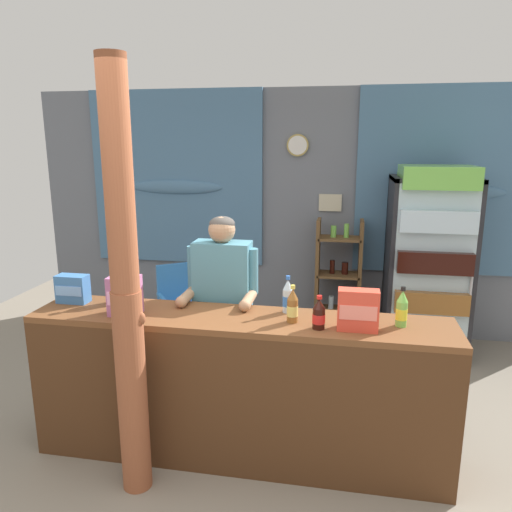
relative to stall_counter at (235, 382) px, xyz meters
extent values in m
plane|color=gray|center=(0.04, 0.75, -0.60)|extent=(7.67, 7.67, 0.00)
cube|color=slate|center=(0.04, 2.55, 0.72)|extent=(5.71, 0.12, 2.64)
cube|color=teal|center=(-1.23, 2.46, 1.09)|extent=(1.95, 0.04, 1.90)
ellipsoid|color=teal|center=(-1.23, 2.44, 1.00)|extent=(1.07, 0.10, 0.16)
cube|color=teal|center=(1.70, 2.46, 1.09)|extent=(1.90, 0.04, 1.90)
ellipsoid|color=teal|center=(1.70, 2.44, 1.00)|extent=(1.05, 0.10, 0.16)
cylinder|color=tan|center=(0.13, 2.47, 1.45)|extent=(0.23, 0.03, 0.23)
cylinder|color=white|center=(0.13, 2.46, 1.45)|extent=(0.20, 0.01, 0.20)
cube|color=beige|center=(0.49, 2.47, 0.86)|extent=(0.24, 0.02, 0.18)
cube|color=brown|center=(0.00, 0.10, 0.38)|extent=(2.72, 0.50, 0.04)
cube|color=#4E2E18|center=(0.00, -0.12, -0.12)|extent=(2.72, 0.04, 0.95)
cube|color=#4E2E18|center=(-1.32, 0.10, -0.12)|extent=(0.08, 0.45, 0.95)
cube|color=#4E2E18|center=(1.32, 0.10, -0.12)|extent=(0.08, 0.45, 0.95)
cylinder|color=#995133|center=(-0.56, -0.32, 0.04)|extent=(0.18, 0.18, 1.27)
cylinder|color=#995133|center=(-0.56, -0.32, 1.31)|extent=(0.16, 0.16, 1.27)
ellipsoid|color=#995133|center=(-0.48, -0.32, 0.51)|extent=(0.06, 0.05, 0.08)
cube|color=#232328|center=(1.46, 2.41, 0.29)|extent=(0.78, 0.04, 1.77)
cube|color=#232328|center=(1.09, 2.09, 0.29)|extent=(0.04, 0.68, 1.77)
cube|color=#232328|center=(1.84, 2.09, 0.29)|extent=(0.04, 0.68, 1.77)
cube|color=#232328|center=(1.46, 2.09, 1.15)|extent=(0.78, 0.68, 0.04)
cube|color=#232328|center=(1.46, 2.09, -0.56)|extent=(0.78, 0.68, 0.08)
cube|color=silver|center=(1.46, 1.76, 0.34)|extent=(0.72, 0.02, 1.61)
cylinder|color=#B7B7BC|center=(1.80, 1.73, 0.29)|extent=(0.02, 0.02, 0.40)
cube|color=silver|center=(1.46, 2.09, -0.07)|extent=(0.70, 0.60, 0.02)
cube|color=brown|center=(1.46, 1.95, 0.04)|extent=(0.66, 0.56, 0.20)
cube|color=silver|center=(1.46, 2.09, 0.31)|extent=(0.70, 0.60, 0.02)
cube|color=black|center=(1.46, 1.95, 0.42)|extent=(0.66, 0.56, 0.20)
cube|color=silver|center=(1.46, 2.09, 0.69)|extent=(0.70, 0.60, 0.02)
cube|color=silver|center=(1.46, 1.95, 0.80)|extent=(0.66, 0.56, 0.20)
cube|color=silver|center=(1.46, 2.09, 1.07)|extent=(0.70, 0.60, 0.02)
cube|color=#75C64C|center=(1.46, 1.95, 1.18)|extent=(0.66, 0.56, 0.20)
cube|color=brown|center=(0.38, 2.26, 0.06)|extent=(0.04, 0.28, 1.30)
cube|color=brown|center=(0.82, 2.26, 0.06)|extent=(0.04, 0.28, 1.30)
cube|color=brown|center=(0.60, 2.26, 0.51)|extent=(0.44, 0.28, 0.02)
cylinder|color=#75C64C|center=(0.54, 2.26, 0.58)|extent=(0.06, 0.06, 0.12)
cylinder|color=#75C64C|center=(0.67, 2.26, 0.60)|extent=(0.05, 0.05, 0.14)
cube|color=brown|center=(0.60, 2.26, 0.12)|extent=(0.44, 0.28, 0.02)
cylinder|color=black|center=(0.54, 2.26, 0.20)|extent=(0.05, 0.05, 0.14)
cylinder|color=black|center=(0.67, 2.26, 0.20)|extent=(0.07, 0.07, 0.13)
cube|color=brown|center=(0.60, 2.26, -0.27)|extent=(0.44, 0.28, 0.02)
cylinder|color=silver|center=(0.54, 2.26, -0.19)|extent=(0.06, 0.06, 0.14)
cylinder|color=#56286B|center=(0.67, 2.26, -0.20)|extent=(0.07, 0.07, 0.11)
cube|color=#3884D6|center=(-0.94, 1.71, -0.16)|extent=(0.61, 0.61, 0.04)
cube|color=#3884D6|center=(-1.05, 1.87, 0.06)|extent=(0.37, 0.27, 0.40)
cylinder|color=#3884D6|center=(-0.99, 1.44, -0.38)|extent=(0.04, 0.04, 0.44)
cylinder|color=#3884D6|center=(-0.67, 1.66, -0.38)|extent=(0.04, 0.04, 0.44)
cylinder|color=#3884D6|center=(-1.20, 1.76, -0.38)|extent=(0.04, 0.04, 0.44)
cylinder|color=#3884D6|center=(-0.89, 1.97, -0.38)|extent=(0.04, 0.04, 0.44)
cube|color=#3884D6|center=(-1.10, 1.59, -0.04)|extent=(0.26, 0.35, 0.03)
cube|color=#3884D6|center=(-0.77, 1.82, -0.04)|extent=(0.26, 0.35, 0.03)
cylinder|color=#28282D|center=(-0.29, 0.49, -0.16)|extent=(0.11, 0.11, 0.88)
cylinder|color=#28282D|center=(-0.11, 0.49, -0.16)|extent=(0.11, 0.11, 0.88)
cube|color=teal|center=(-0.20, 0.49, 0.54)|extent=(0.41, 0.20, 0.52)
sphere|color=tan|center=(-0.20, 0.49, 0.89)|extent=(0.19, 0.19, 0.19)
ellipsoid|color=#4C4742|center=(-0.20, 0.50, 0.93)|extent=(0.18, 0.18, 0.10)
cylinder|color=teal|center=(-0.42, 0.49, 0.60)|extent=(0.08, 0.08, 0.33)
cylinder|color=tan|center=(-0.42, 0.34, 0.44)|extent=(0.07, 0.26, 0.07)
sphere|color=tan|center=(-0.42, 0.21, 0.44)|extent=(0.08, 0.08, 0.08)
cylinder|color=teal|center=(0.02, 0.49, 0.60)|extent=(0.08, 0.08, 0.33)
cylinder|color=tan|center=(0.02, 0.34, 0.44)|extent=(0.07, 0.26, 0.07)
sphere|color=tan|center=(0.02, 0.21, 0.44)|extent=(0.08, 0.08, 0.08)
cylinder|color=#56286B|center=(-0.89, 0.24, 0.50)|extent=(0.10, 0.10, 0.20)
cone|color=#56286B|center=(-0.89, 0.24, 0.65)|extent=(0.10, 0.10, 0.09)
cylinder|color=silver|center=(-0.89, 0.24, 0.71)|extent=(0.04, 0.04, 0.03)
cylinder|color=purple|center=(-0.89, 0.24, 0.50)|extent=(0.10, 0.10, 0.09)
cylinder|color=black|center=(0.52, 0.00, 0.46)|extent=(0.08, 0.08, 0.13)
cone|color=black|center=(0.52, 0.00, 0.56)|extent=(0.08, 0.08, 0.06)
cylinder|color=red|center=(0.52, 0.00, 0.60)|extent=(0.03, 0.03, 0.02)
cylinder|color=red|center=(0.52, 0.00, 0.46)|extent=(0.08, 0.08, 0.06)
cylinder|color=brown|center=(0.35, 0.08, 0.47)|extent=(0.07, 0.07, 0.15)
cone|color=brown|center=(0.35, 0.08, 0.58)|extent=(0.07, 0.07, 0.07)
cylinder|color=#E5CC4C|center=(0.35, 0.08, 0.63)|extent=(0.03, 0.03, 0.02)
cylinder|color=#E5D166|center=(0.35, 0.08, 0.47)|extent=(0.07, 0.07, 0.07)
cylinder|color=silver|center=(0.30, 0.25, 0.48)|extent=(0.07, 0.07, 0.15)
cone|color=silver|center=(0.30, 0.25, 0.59)|extent=(0.07, 0.07, 0.07)
cylinder|color=blue|center=(0.30, 0.25, 0.63)|extent=(0.03, 0.03, 0.02)
cylinder|color=blue|center=(0.30, 0.25, 0.48)|extent=(0.07, 0.07, 0.07)
cylinder|color=#75C64C|center=(1.01, 0.13, 0.48)|extent=(0.07, 0.07, 0.16)
cone|color=#75C64C|center=(1.01, 0.13, 0.59)|extent=(0.07, 0.07, 0.07)
cylinder|color=black|center=(1.01, 0.13, 0.64)|extent=(0.03, 0.03, 0.03)
cylinder|color=yellow|center=(1.01, 0.13, 0.48)|extent=(0.07, 0.07, 0.07)
cube|color=#B76699|center=(-0.73, 0.02, 0.53)|extent=(0.19, 0.15, 0.26)
cube|color=#F7A5D8|center=(-0.73, -0.05, 0.53)|extent=(0.17, 0.00, 0.09)
cube|color=#E5422D|center=(0.74, 0.02, 0.52)|extent=(0.24, 0.10, 0.25)
cube|color=#FF826D|center=(0.74, -0.03, 0.52)|extent=(0.22, 0.00, 0.09)
cube|color=#3D75B7|center=(-1.20, 0.18, 0.50)|extent=(0.21, 0.11, 0.20)
cube|color=#7CB5F7|center=(-1.20, 0.13, 0.50)|extent=(0.19, 0.00, 0.07)
camera|label=1|loc=(0.64, -2.77, 1.50)|focal=34.12mm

